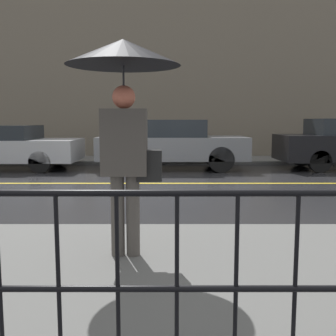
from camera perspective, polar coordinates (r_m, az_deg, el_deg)
name	(u,v)px	position (r m, az deg, el deg)	size (l,w,h in m)	color
ground_plane	(148,183)	(8.93, -2.99, -2.25)	(80.00, 80.00, 0.00)	#262628
sidewalk_near	(118,276)	(3.62, -7.26, -15.33)	(28.00, 3.15, 0.10)	#60605E
sidewalk_far	(154,160)	(13.82, -2.02, 1.21)	(28.00, 2.05, 0.10)	#60605E
lane_marking	(148,183)	(8.93, -2.99, -2.22)	(25.20, 0.12, 0.01)	gold
building_storefront	(155,78)	(15.00, -1.93, 12.87)	(28.00, 0.30, 5.97)	#706656
railing_foreground	(86,257)	(2.17, -11.86, -12.57)	(12.00, 0.04, 0.96)	black
pedestrian	(122,84)	(3.78, -6.64, 11.99)	(1.07, 1.07, 2.07)	#4C4742
car_grey	(169,144)	(11.48, 0.18, 3.57)	(4.28, 1.77, 1.44)	slate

